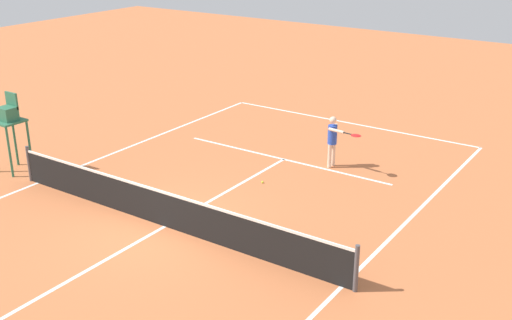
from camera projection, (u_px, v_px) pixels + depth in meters
The scene contains 6 objects.
ground_plane at pixel (165, 226), 15.74m from camera, with size 60.00×60.00×0.00m, color #C66B3D.
court_lines at pixel (165, 226), 15.74m from camera, with size 9.91×20.57×0.01m.
tennis_net at pixel (164, 208), 15.56m from camera, with size 10.51×0.10×1.07m.
player_serving at pixel (334, 138), 19.12m from camera, with size 1.23×0.68×1.62m.
tennis_ball at pixel (262, 182), 18.28m from camera, with size 0.07×0.07×0.07m, color #CCE033.
umpire_chair at pixel (9, 120), 18.63m from camera, with size 0.80×0.80×2.41m.
Camera 1 is at (-9.77, 10.39, 7.22)m, focal length 44.27 mm.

